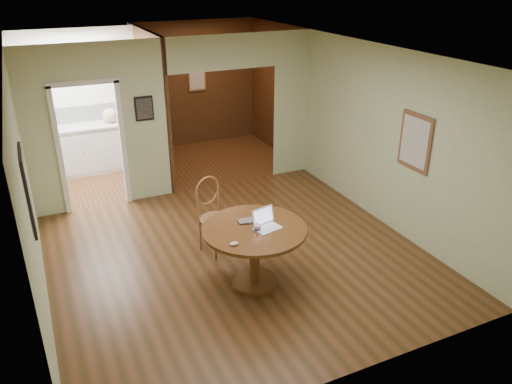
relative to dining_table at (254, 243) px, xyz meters
name	(u,v)px	position (x,y,z in m)	size (l,w,h in m)	color
floor	(239,257)	(0.06, 0.67, -0.60)	(5.00, 5.00, 0.00)	#472F14
room_shell	(145,117)	(-0.40, 3.77, 0.69)	(5.20, 7.50, 5.00)	white
dining_table	(254,243)	(0.00, 0.00, 0.00)	(1.30, 1.30, 0.81)	brown
chair	(213,210)	(-0.16, 1.04, 0.01)	(0.59, 0.59, 1.09)	brown
open_laptop	(265,222)	(0.13, -0.03, 0.27)	(0.35, 0.34, 0.22)	white
closed_laptop	(253,222)	(0.03, 0.12, 0.22)	(0.33, 0.21, 0.03)	silver
mouse	(234,244)	(-0.39, -0.29, 0.23)	(0.11, 0.06, 0.04)	white
wine_glass	(257,227)	(0.00, -0.08, 0.26)	(0.09, 0.09, 0.10)	white
pen	(258,234)	(-0.03, -0.17, 0.21)	(0.01, 0.01, 0.13)	#0B1150
kitchen_cabinet	(91,148)	(-1.29, 4.87, -0.13)	(2.06, 0.60, 0.94)	white
grocery_bag	(110,115)	(-0.84, 4.87, 0.48)	(0.28, 0.24, 0.28)	beige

